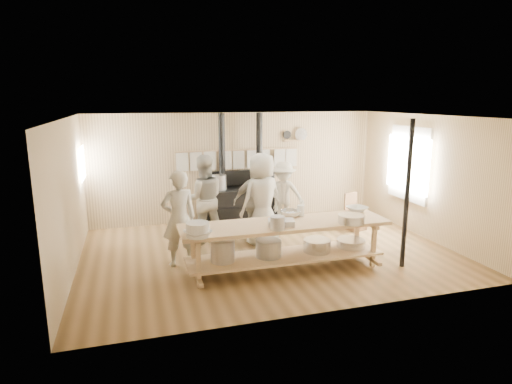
% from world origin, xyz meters
% --- Properties ---
extents(ground, '(7.00, 7.00, 0.00)m').
position_xyz_m(ground, '(0.00, 0.00, 0.00)').
color(ground, brown).
rests_on(ground, ground).
extents(room_shell, '(7.00, 7.00, 7.00)m').
position_xyz_m(room_shell, '(0.00, 0.00, 1.62)').
color(room_shell, tan).
rests_on(room_shell, ground).
extents(window_right, '(0.09, 1.50, 1.65)m').
position_xyz_m(window_right, '(3.47, 0.60, 1.50)').
color(window_right, beige).
rests_on(window_right, ground).
extents(left_opening, '(0.00, 0.90, 0.90)m').
position_xyz_m(left_opening, '(-3.45, 2.00, 1.60)').
color(left_opening, white).
rests_on(left_opening, ground).
extents(stove, '(1.90, 0.75, 2.60)m').
position_xyz_m(stove, '(-0.01, 2.12, 0.52)').
color(stove, black).
rests_on(stove, ground).
extents(towel_rail, '(3.00, 0.04, 0.47)m').
position_xyz_m(towel_rail, '(-0.00, 2.40, 1.55)').
color(towel_rail, tan).
rests_on(towel_rail, ground).
extents(back_wall_shelf, '(0.63, 0.14, 0.32)m').
position_xyz_m(back_wall_shelf, '(1.46, 2.43, 2.00)').
color(back_wall_shelf, tan).
rests_on(back_wall_shelf, ground).
extents(prep_table, '(3.60, 0.90, 0.85)m').
position_xyz_m(prep_table, '(-0.01, -0.90, 0.52)').
color(prep_table, tan).
rests_on(prep_table, ground).
extents(support_post, '(0.08, 0.08, 2.60)m').
position_xyz_m(support_post, '(2.05, -1.35, 1.30)').
color(support_post, black).
rests_on(support_post, ground).
extents(cook_far_left, '(0.69, 0.52, 1.72)m').
position_xyz_m(cook_far_left, '(-1.72, -0.16, 0.86)').
color(cook_far_left, '#BBB8A5').
rests_on(cook_far_left, ground).
extents(cook_left, '(0.90, 0.71, 1.82)m').
position_xyz_m(cook_left, '(-1.10, 0.99, 0.91)').
color(cook_left, '#BBB8A5').
rests_on(cook_left, ground).
extents(cook_center, '(1.04, 0.83, 1.87)m').
position_xyz_m(cook_center, '(0.03, 0.56, 0.93)').
color(cook_center, '#BBB8A5').
rests_on(cook_center, ground).
extents(cook_right, '(1.04, 0.74, 1.64)m').
position_xyz_m(cook_right, '(-0.04, 0.70, 0.82)').
color(cook_right, '#BBB8A5').
rests_on(cook_right, ground).
extents(cook_by_window, '(1.12, 0.88, 1.53)m').
position_xyz_m(cook_by_window, '(0.83, 1.50, 0.76)').
color(cook_by_window, '#BBB8A5').
rests_on(cook_by_window, ground).
extents(chair, '(0.49, 0.49, 0.83)m').
position_xyz_m(chair, '(2.34, 0.87, 0.24)').
color(chair, brown).
rests_on(chair, ground).
extents(bowl_white_a, '(0.52, 0.52, 0.10)m').
position_xyz_m(bowl_white_a, '(-1.55, -1.23, 0.90)').
color(bowl_white_a, white).
rests_on(bowl_white_a, prep_table).
extents(bowl_steel_a, '(0.42, 0.42, 0.09)m').
position_xyz_m(bowl_steel_a, '(-1.55, -1.05, 0.90)').
color(bowl_steel_a, silver).
rests_on(bowl_steel_a, prep_table).
extents(bowl_white_b, '(0.46, 0.46, 0.09)m').
position_xyz_m(bowl_white_b, '(1.55, -0.57, 0.90)').
color(bowl_white_b, white).
rests_on(bowl_white_b, prep_table).
extents(bowl_steel_b, '(0.36, 0.36, 0.11)m').
position_xyz_m(bowl_steel_b, '(0.21, -0.57, 0.91)').
color(bowl_steel_b, silver).
rests_on(bowl_steel_b, prep_table).
extents(roasting_pan, '(0.49, 0.38, 0.10)m').
position_xyz_m(roasting_pan, '(-0.12, -1.03, 0.90)').
color(roasting_pan, '#B2B2B7').
rests_on(roasting_pan, prep_table).
extents(mixing_bowl_large, '(0.48, 0.48, 0.14)m').
position_xyz_m(mixing_bowl_large, '(1.07, -1.23, 0.92)').
color(mixing_bowl_large, silver).
rests_on(mixing_bowl_large, prep_table).
extents(bucket_galv, '(0.30, 0.30, 0.22)m').
position_xyz_m(bucket_galv, '(-0.26, -1.23, 0.96)').
color(bucket_galv, gray).
rests_on(bucket_galv, prep_table).
extents(deep_bowl_enamel, '(0.45, 0.45, 0.22)m').
position_xyz_m(deep_bowl_enamel, '(-1.55, -1.23, 0.96)').
color(deep_bowl_enamel, white).
rests_on(deep_bowl_enamel, prep_table).
extents(pitcher, '(0.15, 0.15, 0.20)m').
position_xyz_m(pitcher, '(0.41, -0.57, 0.95)').
color(pitcher, white).
rests_on(pitcher, prep_table).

